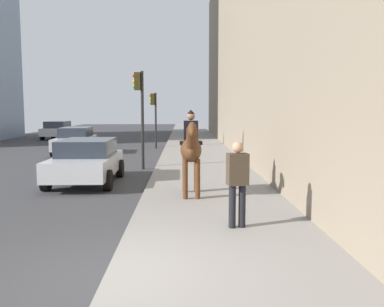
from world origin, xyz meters
TOP-DOWN VIEW (x-y plane):
  - sidewalk_slab at (0.00, -1.90)m, footprint 120.00×3.79m
  - mounted_horse_near at (5.24, -1.33)m, footprint 2.15×0.61m
  - pedestrian_greeting at (2.23, -2.18)m, footprint 0.32×0.44m
  - car_near_lane at (7.90, 2.06)m, footprint 4.03×2.08m
  - car_mid_lane at (16.85, 4.70)m, footprint 4.25×2.02m
  - car_far_lane at (28.05, 8.93)m, footprint 4.06×2.07m
  - traffic_light_near_curb at (11.00, 0.59)m, footprint 0.20×0.44m
  - traffic_light_far_curb at (19.97, 0.65)m, footprint 0.20×0.44m

SIDE VIEW (x-z plane):
  - sidewalk_slab at x=0.00m, z-range 0.00..0.12m
  - car_mid_lane at x=16.85m, z-range 0.03..1.47m
  - car_far_lane at x=28.05m, z-range 0.04..1.48m
  - car_near_lane at x=7.90m, z-range 0.05..1.49m
  - pedestrian_greeting at x=2.23m, z-range 0.25..1.95m
  - mounted_horse_near at x=5.24m, z-range 0.25..2.55m
  - traffic_light_far_curb at x=19.97m, z-range 0.60..4.02m
  - traffic_light_near_curb at x=11.00m, z-range 0.67..4.59m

